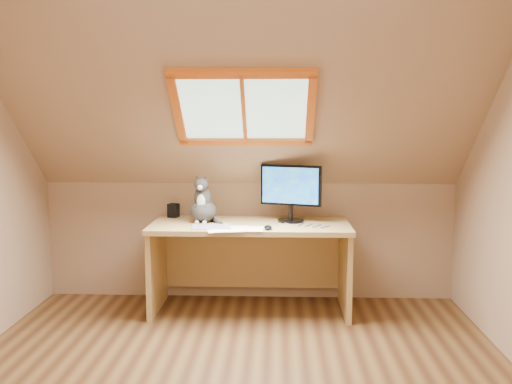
{
  "coord_description": "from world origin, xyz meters",
  "views": [
    {
      "loc": [
        0.25,
        -3.08,
        1.56
      ],
      "look_at": [
        0.09,
        1.0,
        1.02
      ],
      "focal_mm": 40.0,
      "sensor_mm": 36.0,
      "label": 1
    }
  ],
  "objects": [
    {
      "name": "graphics_tablet",
      "position": [
        -0.26,
        1.19,
        0.73
      ],
      "size": [
        0.32,
        0.25,
        0.01
      ],
      "primitive_type": "cube",
      "rotation": [
        0.0,
        0.0,
        0.15
      ],
      "color": "#B2B2B7",
      "rests_on": "desk"
    },
    {
      "name": "desk_speaker",
      "position": [
        -0.63,
        1.63,
        0.78
      ],
      "size": [
        0.1,
        0.1,
        0.11
      ],
      "primitive_type": "cube",
      "rotation": [
        0.0,
        0.0,
        -0.28
      ],
      "color": "black",
      "rests_on": "desk"
    },
    {
      "name": "papers",
      "position": [
        -0.08,
        1.12,
        0.72
      ],
      "size": [
        0.35,
        0.3,
        0.01
      ],
      "color": "white",
      "rests_on": "desk"
    },
    {
      "name": "room_shell",
      "position": [
        0.0,
        -0.09,
        1.43
      ],
      "size": [
        3.52,
        3.52,
        2.41
      ],
      "color": "#A18161",
      "rests_on": "ground"
    },
    {
      "name": "monitor",
      "position": [
        0.35,
        1.46,
        0.99
      ],
      "size": [
        0.49,
        0.21,
        0.46
      ],
      "color": "black",
      "rests_on": "desk"
    },
    {
      "name": "cables",
      "position": [
        0.43,
        1.26,
        0.73
      ],
      "size": [
        0.51,
        0.26,
        0.01
      ],
      "color": "silver",
      "rests_on": "desk"
    },
    {
      "name": "cat",
      "position": [
        -0.35,
        1.41,
        0.86
      ],
      "size": [
        0.23,
        0.27,
        0.39
      ],
      "color": "#3E3A37",
      "rests_on": "desk"
    },
    {
      "name": "mouse",
      "position": [
        0.18,
        1.12,
        0.74
      ],
      "size": [
        0.06,
        0.11,
        0.03
      ],
      "primitive_type": "ellipsoid",
      "rotation": [
        0.0,
        0.0,
        -0.0
      ],
      "color": "black",
      "rests_on": "desk"
    },
    {
      "name": "desk",
      "position": [
        0.03,
        1.45,
        0.5
      ],
      "size": [
        1.58,
        0.69,
        0.72
      ],
      "color": "tan",
      "rests_on": "ground"
    }
  ]
}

